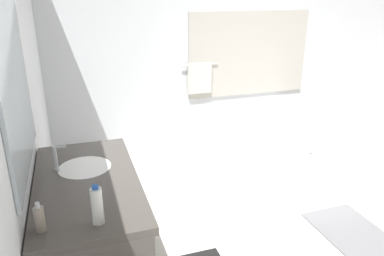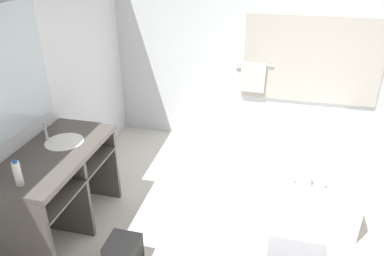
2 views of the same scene
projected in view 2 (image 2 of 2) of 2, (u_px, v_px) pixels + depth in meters
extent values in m
plane|color=silver|center=(255.00, 256.00, 3.46)|extent=(16.00, 16.00, 0.00)
cube|color=silver|center=(279.00, 50.00, 4.77)|extent=(7.40, 0.06, 2.70)
cube|color=#B7B2A8|center=(312.00, 61.00, 4.69)|extent=(1.70, 0.02, 1.10)
cylinder|color=silver|center=(254.00, 65.00, 4.87)|extent=(0.50, 0.02, 0.02)
cube|color=beige|center=(253.00, 77.00, 4.94)|extent=(0.32, 0.04, 0.40)
cube|color=silver|center=(14.00, 99.00, 3.32)|extent=(0.06, 7.40, 2.70)
cube|color=#B2C1CC|center=(4.00, 74.00, 3.10)|extent=(0.02, 1.10, 1.10)
cube|color=#4C4742|center=(53.00, 154.00, 3.36)|extent=(0.65, 1.29, 0.05)
cube|color=#4C4742|center=(58.00, 176.00, 3.46)|extent=(0.62, 1.23, 0.02)
cylinder|color=white|center=(65.00, 147.00, 3.54)|extent=(0.36, 0.36, 0.12)
cube|color=#4C4742|center=(20.00, 242.00, 3.03)|extent=(0.60, 0.04, 0.87)
cube|color=#4C4742|center=(61.00, 195.00, 3.57)|extent=(0.60, 0.04, 0.87)
cube|color=#4C4742|center=(92.00, 161.00, 4.11)|extent=(0.60, 0.04, 0.87)
cylinder|color=beige|center=(40.00, 190.00, 3.14)|extent=(0.13, 0.36, 0.13)
cylinder|color=beige|center=(79.00, 152.00, 3.70)|extent=(0.13, 0.36, 0.13)
cylinder|color=silver|center=(47.00, 139.00, 3.55)|extent=(0.04, 0.04, 0.02)
cylinder|color=silver|center=(46.00, 130.00, 3.51)|extent=(0.02, 0.02, 0.16)
cube|color=silver|center=(48.00, 124.00, 3.47)|extent=(0.07, 0.01, 0.01)
cube|color=white|center=(303.00, 164.00, 4.36)|extent=(1.02, 1.82, 0.55)
ellipsoid|color=white|center=(304.00, 155.00, 4.30)|extent=(0.73, 1.31, 0.30)
cube|color=silver|center=(309.00, 179.00, 3.50)|extent=(0.04, 0.07, 0.12)
sphere|color=silver|center=(293.00, 180.00, 3.55)|extent=(0.06, 0.06, 0.06)
sphere|color=silver|center=(324.00, 184.00, 3.49)|extent=(0.06, 0.06, 0.06)
cylinder|color=silver|center=(18.00, 174.00, 2.86)|extent=(0.06, 0.06, 0.20)
cylinder|color=#1E4CA8|center=(14.00, 161.00, 2.81)|extent=(0.03, 0.03, 0.02)
cube|color=black|center=(123.00, 253.00, 3.32)|extent=(0.28, 0.28, 0.27)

